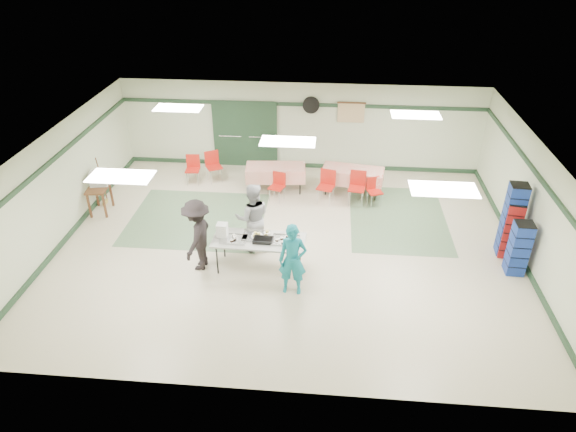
# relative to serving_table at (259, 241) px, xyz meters

# --- Properties ---
(floor) EXTENTS (11.00, 11.00, 0.00)m
(floor) POSITION_rel_serving_table_xyz_m (0.55, 1.02, -0.72)
(floor) COLOR beige
(floor) RESTS_ON ground
(ceiling) EXTENTS (11.00, 11.00, 0.00)m
(ceiling) POSITION_rel_serving_table_xyz_m (0.55, 1.02, 1.98)
(ceiling) COLOR silver
(ceiling) RESTS_ON wall_back
(wall_back) EXTENTS (11.00, 0.00, 11.00)m
(wall_back) POSITION_rel_serving_table_xyz_m (0.55, 5.52, 0.63)
(wall_back) COLOR beige
(wall_back) RESTS_ON floor
(wall_front) EXTENTS (11.00, 0.00, 11.00)m
(wall_front) POSITION_rel_serving_table_xyz_m (0.55, -3.48, 0.63)
(wall_front) COLOR beige
(wall_front) RESTS_ON floor
(wall_left) EXTENTS (0.00, 9.00, 9.00)m
(wall_left) POSITION_rel_serving_table_xyz_m (-4.95, 1.02, 0.63)
(wall_left) COLOR beige
(wall_left) RESTS_ON floor
(wall_right) EXTENTS (0.00, 9.00, 9.00)m
(wall_right) POSITION_rel_serving_table_xyz_m (6.05, 1.02, 0.63)
(wall_right) COLOR beige
(wall_right) RESTS_ON floor
(trim_back) EXTENTS (11.00, 0.06, 0.10)m
(trim_back) POSITION_rel_serving_table_xyz_m (0.55, 5.49, 1.33)
(trim_back) COLOR #203C26
(trim_back) RESTS_ON wall_back
(baseboard_back) EXTENTS (11.00, 0.06, 0.12)m
(baseboard_back) POSITION_rel_serving_table_xyz_m (0.55, 5.49, -0.66)
(baseboard_back) COLOR #203C26
(baseboard_back) RESTS_ON floor
(trim_left) EXTENTS (0.06, 9.00, 0.10)m
(trim_left) POSITION_rel_serving_table_xyz_m (-4.92, 1.02, 1.33)
(trim_left) COLOR #203C26
(trim_left) RESTS_ON wall_back
(baseboard_left) EXTENTS (0.06, 9.00, 0.12)m
(baseboard_left) POSITION_rel_serving_table_xyz_m (-4.92, 1.02, -0.66)
(baseboard_left) COLOR #203C26
(baseboard_left) RESTS_ON floor
(trim_right) EXTENTS (0.06, 9.00, 0.10)m
(trim_right) POSITION_rel_serving_table_xyz_m (6.02, 1.02, 1.33)
(trim_right) COLOR #203C26
(trim_right) RESTS_ON wall_back
(baseboard_right) EXTENTS (0.06, 9.00, 0.12)m
(baseboard_right) POSITION_rel_serving_table_xyz_m (6.02, 1.02, -0.66)
(baseboard_right) COLOR #203C26
(baseboard_right) RESTS_ON floor
(green_patch_a) EXTENTS (3.50, 3.00, 0.01)m
(green_patch_a) POSITION_rel_serving_table_xyz_m (-1.95, 2.02, -0.72)
(green_patch_a) COLOR gray
(green_patch_a) RESTS_ON floor
(green_patch_b) EXTENTS (2.50, 3.50, 0.01)m
(green_patch_b) POSITION_rel_serving_table_xyz_m (3.35, 2.52, -0.72)
(green_patch_b) COLOR gray
(green_patch_b) RESTS_ON floor
(double_door_left) EXTENTS (0.90, 0.06, 2.10)m
(double_door_left) POSITION_rel_serving_table_xyz_m (-1.65, 5.46, 0.33)
(double_door_left) COLOR gray
(double_door_left) RESTS_ON floor
(double_door_right) EXTENTS (0.90, 0.06, 2.10)m
(double_door_right) POSITION_rel_serving_table_xyz_m (-0.70, 5.46, 0.33)
(double_door_right) COLOR gray
(double_door_right) RESTS_ON floor
(door_frame) EXTENTS (2.00, 0.03, 2.15)m
(door_frame) POSITION_rel_serving_table_xyz_m (-1.18, 5.44, 0.33)
(door_frame) COLOR #203C26
(door_frame) RESTS_ON floor
(wall_fan) EXTENTS (0.50, 0.10, 0.50)m
(wall_fan) POSITION_rel_serving_table_xyz_m (0.85, 5.46, 1.33)
(wall_fan) COLOR black
(wall_fan) RESTS_ON wall_back
(scroll_banner) EXTENTS (0.80, 0.02, 0.60)m
(scroll_banner) POSITION_rel_serving_table_xyz_m (2.05, 5.46, 1.13)
(scroll_banner) COLOR tan
(scroll_banner) RESTS_ON wall_back
(serving_table) EXTENTS (2.08, 0.90, 0.76)m
(serving_table) POSITION_rel_serving_table_xyz_m (0.00, 0.00, 0.00)
(serving_table) COLOR #9E9E99
(serving_table) RESTS_ON floor
(sheet_tray_right) EXTENTS (0.61, 0.47, 0.02)m
(sheet_tray_right) POSITION_rel_serving_table_xyz_m (0.59, -0.00, 0.05)
(sheet_tray_right) COLOR silver
(sheet_tray_right) RESTS_ON serving_table
(sheet_tray_mid) EXTENTS (0.62, 0.48, 0.02)m
(sheet_tray_mid) POSITION_rel_serving_table_xyz_m (-0.07, 0.11, 0.05)
(sheet_tray_mid) COLOR silver
(sheet_tray_mid) RESTS_ON serving_table
(sheet_tray_left) EXTENTS (0.59, 0.45, 0.02)m
(sheet_tray_left) POSITION_rel_serving_table_xyz_m (-0.55, -0.06, 0.05)
(sheet_tray_left) COLOR silver
(sheet_tray_left) RESTS_ON serving_table
(baking_pan) EXTENTS (0.44, 0.29, 0.08)m
(baking_pan) POSITION_rel_serving_table_xyz_m (0.11, -0.07, 0.08)
(baking_pan) COLOR black
(baking_pan) RESTS_ON serving_table
(foam_box_stack) EXTENTS (0.24, 0.22, 0.32)m
(foam_box_stack) POSITION_rel_serving_table_xyz_m (-0.82, 0.06, 0.20)
(foam_box_stack) COLOR white
(foam_box_stack) RESTS_ON serving_table
(volunteer_teal) EXTENTS (0.60, 0.40, 1.61)m
(volunteer_teal) POSITION_rel_serving_table_xyz_m (0.81, -0.78, 0.09)
(volunteer_teal) COLOR teal
(volunteer_teal) RESTS_ON floor
(volunteer_grey) EXTENTS (0.95, 0.80, 1.72)m
(volunteer_grey) POSITION_rel_serving_table_xyz_m (-0.25, 0.75, 0.14)
(volunteer_grey) COLOR gray
(volunteer_grey) RESTS_ON floor
(volunteer_dark) EXTENTS (0.75, 1.16, 1.70)m
(volunteer_dark) POSITION_rel_serving_table_xyz_m (-1.35, -0.09, 0.13)
(volunteer_dark) COLOR black
(volunteer_dark) RESTS_ON floor
(dining_table_a) EXTENTS (1.80, 1.02, 0.77)m
(dining_table_a) POSITION_rel_serving_table_xyz_m (2.15, 3.85, -0.15)
(dining_table_a) COLOR red
(dining_table_a) RESTS_ON floor
(dining_table_b) EXTENTS (1.74, 0.89, 0.77)m
(dining_table_b) POSITION_rel_serving_table_xyz_m (-0.05, 3.85, -0.15)
(dining_table_b) COLOR red
(dining_table_b) RESTS_ON floor
(chair_a) EXTENTS (0.50, 0.50, 0.94)m
(chair_a) POSITION_rel_serving_table_xyz_m (2.27, 3.29, -0.14)
(chair_a) COLOR red
(chair_a) RESTS_ON floor
(chair_b) EXTENTS (0.54, 0.54, 0.94)m
(chair_b) POSITION_rel_serving_table_xyz_m (1.43, 3.28, -0.14)
(chair_b) COLOR red
(chair_b) RESTS_ON floor
(chair_c) EXTENTS (0.47, 0.47, 0.78)m
(chair_c) POSITION_rel_serving_table_xyz_m (2.73, 3.27, -0.25)
(chair_c) COLOR red
(chair_c) RESTS_ON floor
(chair_d) EXTENTS (0.49, 0.49, 0.82)m
(chair_d) POSITION_rel_serving_table_xyz_m (0.08, 3.27, -0.22)
(chair_d) COLOR red
(chair_d) RESTS_ON floor
(chair_loose_a) EXTENTS (0.58, 0.58, 0.92)m
(chair_loose_a) POSITION_rel_serving_table_xyz_m (-1.99, 4.32, -0.16)
(chair_loose_a) COLOR red
(chair_loose_a) RESTS_ON floor
(chair_loose_b) EXTENTS (0.43, 0.43, 0.86)m
(chair_loose_b) POSITION_rel_serving_table_xyz_m (-2.55, 4.13, -0.19)
(chair_loose_b) COLOR red
(chair_loose_b) RESTS_ON floor
(crate_stack_blue_a) EXTENTS (0.40, 0.40, 1.28)m
(crate_stack_blue_a) POSITION_rel_serving_table_xyz_m (5.70, 0.33, -0.08)
(crate_stack_blue_a) COLOR navy
(crate_stack_blue_a) RESTS_ON floor
(crate_stack_red) EXTENTS (0.42, 0.42, 1.41)m
(crate_stack_red) POSITION_rel_serving_table_xyz_m (5.70, 0.99, -0.01)
(crate_stack_red) COLOR maroon
(crate_stack_red) RESTS_ON floor
(crate_stack_blue_b) EXTENTS (0.43, 0.43, 1.82)m
(crate_stack_blue_b) POSITION_rel_serving_table_xyz_m (5.70, 1.10, 0.19)
(crate_stack_blue_b) COLOR navy
(crate_stack_blue_b) RESTS_ON floor
(printer_table) EXTENTS (0.58, 0.82, 0.74)m
(printer_table) POSITION_rel_serving_table_xyz_m (-4.60, 2.16, -0.10)
(printer_table) COLOR brown
(printer_table) RESTS_ON floor
(office_printer) EXTENTS (0.53, 0.48, 0.36)m
(office_printer) POSITION_rel_serving_table_xyz_m (-4.60, 2.33, 0.20)
(office_printer) COLOR #B3B4AF
(office_printer) RESTS_ON printer_table
(broom) EXTENTS (0.07, 0.23, 1.40)m
(broom) POSITION_rel_serving_table_xyz_m (-4.68, 2.61, 0.01)
(broom) COLOR brown
(broom) RESTS_ON floor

